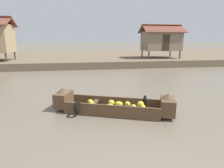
{
  "coord_description": "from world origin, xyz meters",
  "views": [
    {
      "loc": [
        -1.08,
        -1.71,
        2.99
      ],
      "look_at": [
        0.35,
        7.64,
        0.71
      ],
      "focal_mm": 30.23,
      "sensor_mm": 36.0,
      "label": 1
    }
  ],
  "objects": [
    {
      "name": "stilt_house_mid_left",
      "position": [
        8.2,
        20.19,
        2.82
      ],
      "size": [
        4.86,
        3.38,
        3.93
      ],
      "color": "#4C3826",
      "rests_on": "riverbank_strip"
    },
    {
      "name": "ground_plane",
      "position": [
        0.0,
        10.0,
        0.0
      ],
      "size": [
        300.0,
        300.0,
        0.0
      ],
      "primitive_type": "plane",
      "color": "#665B4C"
    },
    {
      "name": "riverbank_strip",
      "position": [
        0.0,
        26.79,
        0.37
      ],
      "size": [
        160.0,
        20.0,
        0.73
      ],
      "primitive_type": "cube",
      "color": "brown",
      "rests_on": "ground"
    },
    {
      "name": "banana_boat",
      "position": [
        0.08,
        5.57,
        0.32
      ],
      "size": [
        4.92,
        2.61,
        0.94
      ],
      "color": "brown",
      "rests_on": "ground"
    }
  ]
}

